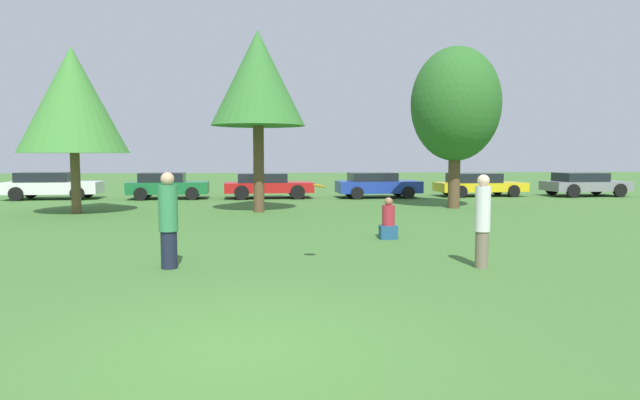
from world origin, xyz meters
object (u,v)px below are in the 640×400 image
(parked_car_green, at_px, (167,185))
(parked_car_grey, at_px, (584,184))
(tree_2, at_px, (456,105))
(tree_0, at_px, (73,100))
(parked_car_red, at_px, (267,185))
(parked_car_blue, at_px, (377,185))
(parked_car_yellow, at_px, (478,184))
(person_catcher, at_px, (482,220))
(bystander_sitting, at_px, (388,222))
(tree_1, at_px, (258,79))
(person_thrower, at_px, (168,220))
(frisbee, at_px, (320,186))
(parked_car_white, at_px, (51,185))

(parked_car_green, xyz_separation_m, parked_car_grey, (21.50, -0.14, -0.01))
(tree_2, bearing_deg, tree_0, -177.05)
(parked_car_red, distance_m, parked_car_blue, 5.55)
(parked_car_red, relative_size, parked_car_yellow, 0.95)
(person_catcher, height_order, bystander_sitting, person_catcher)
(tree_0, height_order, parked_car_grey, tree_0)
(bystander_sitting, height_order, tree_1, tree_1)
(bystander_sitting, xyz_separation_m, parked_car_red, (-3.25, 13.54, 0.23))
(person_thrower, xyz_separation_m, frisbee, (2.90, 0.06, 0.63))
(bystander_sitting, xyz_separation_m, parked_car_green, (-8.17, 13.59, 0.23))
(tree_1, distance_m, parked_car_white, 13.11)
(parked_car_yellow, bearing_deg, parked_car_red, 178.76)
(person_catcher, distance_m, parked_car_blue, 17.19)
(parked_car_yellow, bearing_deg, parked_car_blue, -177.87)
(person_catcher, xyz_separation_m, parked_car_yellow, (6.77, 17.66, -0.30))
(parked_car_white, distance_m, parked_car_blue, 16.08)
(person_catcher, bearing_deg, parked_car_grey, -121.00)
(parked_car_grey, bearing_deg, tree_0, -168.10)
(parked_car_yellow, bearing_deg, parked_car_white, 176.92)
(frisbee, height_order, tree_0, tree_0)
(person_thrower, bearing_deg, parked_car_yellow, 58.04)
(person_thrower, height_order, parked_car_grey, person_thrower)
(person_catcher, relative_size, parked_car_green, 0.46)
(person_thrower, distance_m, parked_car_red, 16.87)
(frisbee, height_order, parked_car_grey, frisbee)
(person_thrower, height_order, parked_car_green, person_thrower)
(frisbee, height_order, parked_car_red, frisbee)
(tree_0, xyz_separation_m, parked_car_yellow, (18.03, 6.88, -3.53))
(tree_0, distance_m, parked_car_grey, 24.67)
(tree_1, xyz_separation_m, parked_car_grey, (16.83, 6.51, -4.32))
(person_catcher, bearing_deg, frisbee, -5.43)
(person_thrower, xyz_separation_m, parked_car_white, (-8.81, 17.10, -0.24))
(bystander_sitting, distance_m, parked_car_yellow, 15.97)
(frisbee, bearing_deg, parked_car_grey, 47.20)
(person_thrower, relative_size, tree_1, 0.27)
(parked_car_grey, bearing_deg, person_catcher, -128.92)
(parked_car_grey, bearing_deg, frisbee, -136.08)
(tree_2, distance_m, parked_car_blue, 6.94)
(bystander_sitting, relative_size, parked_car_white, 0.24)
(frisbee, xyz_separation_m, parked_car_grey, (15.40, 16.63, -0.90))
(parked_car_blue, bearing_deg, parked_car_green, 175.74)
(parked_car_green, xyz_separation_m, parked_car_blue, (10.46, -0.18, -0.01))
(tree_2, distance_m, parked_car_grey, 11.14)
(parked_car_red, xyz_separation_m, parked_car_yellow, (11.04, 0.39, -0.03))
(frisbee, distance_m, tree_1, 10.78)
(frisbee, relative_size, tree_1, 0.04)
(tree_2, distance_m, parked_car_red, 10.18)
(parked_car_red, height_order, parked_car_grey, parked_car_red)
(parked_car_red, height_order, parked_car_yellow, parked_car_red)
(tree_0, height_order, parked_car_yellow, tree_0)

